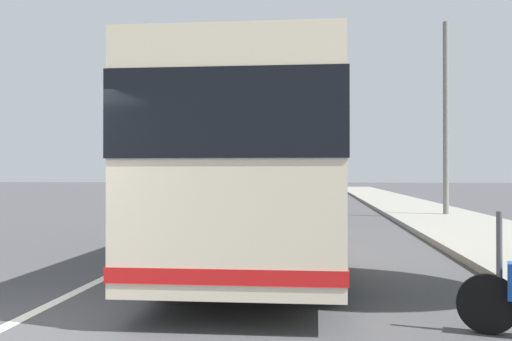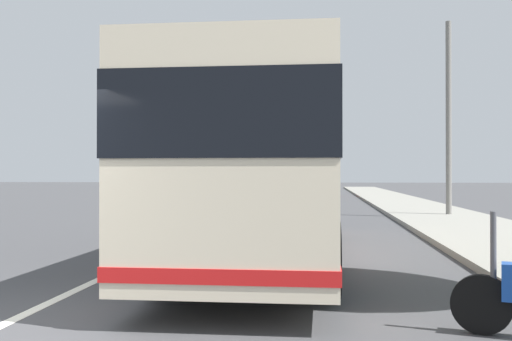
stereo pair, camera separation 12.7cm
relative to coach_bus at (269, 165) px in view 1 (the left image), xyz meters
name	(u,v)px [view 1 (the left image)]	position (x,y,z in m)	size (l,w,h in m)	color
sidewalk_curb	(489,234)	(4.43, -5.38, -1.74)	(110.00, 3.60, 0.14)	gray
lane_divider_line	(195,234)	(4.43, 2.39, -1.81)	(110.00, 0.16, 0.01)	silver
coach_bus	(269,165)	(0.00, 0.00, 0.00)	(11.18, 2.58, 3.17)	beige
car_behind_bus	(201,191)	(21.01, 5.51, -1.13)	(4.10, 1.93, 1.43)	red
car_ahead_same_lane	(305,186)	(32.62, -0.07, -1.10)	(4.03, 1.97, 1.51)	red
car_side_street	(256,184)	(45.59, 4.97, -1.14)	(4.35, 2.05, 1.41)	gold
car_far_distant	(238,188)	(28.24, 4.37, -1.09)	(4.17, 1.97, 1.49)	gold
utility_pole	(446,120)	(11.30, -5.76, 1.87)	(0.21, 0.21, 7.37)	slate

